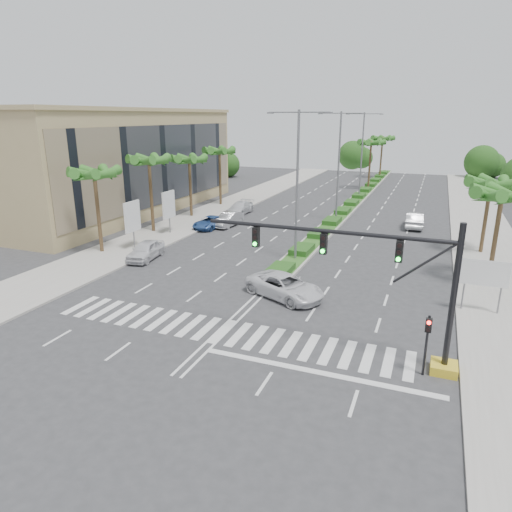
{
  "coord_description": "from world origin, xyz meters",
  "views": [
    {
      "loc": [
        10.22,
        -20.81,
        11.55
      ],
      "look_at": [
        0.05,
        4.98,
        3.0
      ],
      "focal_mm": 32.0,
      "sensor_mm": 36.0,
      "label": 1
    }
  ],
  "objects_px": {
    "car_parked_a": "(146,250)",
    "car_parked_b": "(228,219)",
    "car_parked_d": "(240,208)",
    "car_parked_c": "(210,222)",
    "car_crossing": "(285,286)",
    "car_right": "(414,220)"
  },
  "relations": [
    {
      "from": "car_parked_b",
      "to": "car_parked_a",
      "type": "bearing_deg",
      "value": -90.45
    },
    {
      "from": "car_parked_d",
      "to": "car_right",
      "type": "xyz_separation_m",
      "value": [
        20.3,
        0.32,
        0.09
      ]
    },
    {
      "from": "car_parked_b",
      "to": "car_parked_c",
      "type": "bearing_deg",
      "value": -125.82
    },
    {
      "from": "car_parked_a",
      "to": "car_parked_c",
      "type": "bearing_deg",
      "value": 82.21
    },
    {
      "from": "car_parked_d",
      "to": "car_crossing",
      "type": "bearing_deg",
      "value": -59.77
    },
    {
      "from": "car_right",
      "to": "car_parked_a",
      "type": "bearing_deg",
      "value": 42.75
    },
    {
      "from": "car_parked_d",
      "to": "car_parked_b",
      "type": "bearing_deg",
      "value": -77.05
    },
    {
      "from": "car_parked_c",
      "to": "car_crossing",
      "type": "bearing_deg",
      "value": -42.71
    },
    {
      "from": "car_parked_c",
      "to": "car_right",
      "type": "bearing_deg",
      "value": 28.85
    },
    {
      "from": "car_parked_a",
      "to": "car_parked_b",
      "type": "relative_size",
      "value": 0.99
    },
    {
      "from": "car_parked_c",
      "to": "car_parked_d",
      "type": "distance_m",
      "value": 8.05
    },
    {
      "from": "car_parked_a",
      "to": "car_parked_c",
      "type": "relative_size",
      "value": 0.99
    },
    {
      "from": "car_parked_c",
      "to": "car_parked_d",
      "type": "height_order",
      "value": "car_parked_d"
    },
    {
      "from": "car_parked_a",
      "to": "car_parked_d",
      "type": "height_order",
      "value": "car_parked_a"
    },
    {
      "from": "car_parked_c",
      "to": "car_parked_d",
      "type": "bearing_deg",
      "value": 96.45
    },
    {
      "from": "car_parked_d",
      "to": "car_parked_a",
      "type": "bearing_deg",
      "value": -89.45
    },
    {
      "from": "car_parked_b",
      "to": "car_parked_d",
      "type": "relative_size",
      "value": 0.91
    },
    {
      "from": "car_parked_a",
      "to": "car_right",
      "type": "height_order",
      "value": "car_right"
    },
    {
      "from": "car_parked_a",
      "to": "car_parked_d",
      "type": "bearing_deg",
      "value": 82.21
    },
    {
      "from": "car_parked_a",
      "to": "car_parked_b",
      "type": "height_order",
      "value": "car_parked_a"
    },
    {
      "from": "car_parked_d",
      "to": "car_crossing",
      "type": "height_order",
      "value": "car_crossing"
    },
    {
      "from": "car_parked_d",
      "to": "car_right",
      "type": "height_order",
      "value": "car_right"
    }
  ]
}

